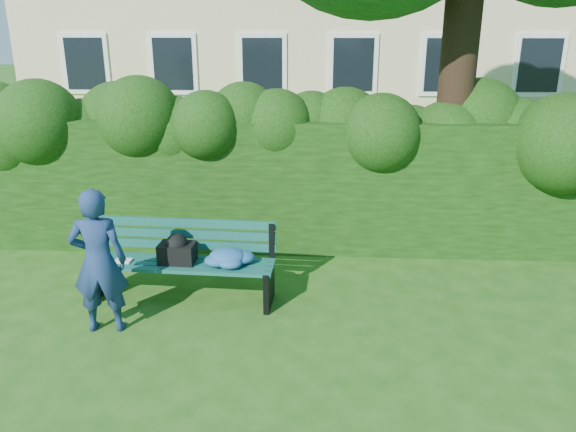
{
  "coord_description": "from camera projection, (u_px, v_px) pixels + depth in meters",
  "views": [
    {
      "loc": [
        0.33,
        -5.36,
        2.98
      ],
      "look_at": [
        0.0,
        0.6,
        0.95
      ],
      "focal_mm": 35.0,
      "sensor_mm": 36.0,
      "label": 1
    }
  ],
  "objects": [
    {
      "name": "ground",
      "position": [
        285.0,
        317.0,
        6.05
      ],
      "size": [
        80.0,
        80.0,
        0.0
      ],
      "primitive_type": "plane",
      "color": "#245314",
      "rests_on": "ground"
    },
    {
      "name": "hedge",
      "position": [
        294.0,
        183.0,
        7.84
      ],
      "size": [
        10.0,
        1.0,
        1.8
      ],
      "color": "black",
      "rests_on": "ground"
    },
    {
      "name": "park_bench",
      "position": [
        192.0,
        259.0,
        6.29
      ],
      "size": [
        2.11,
        0.66,
        0.89
      ],
      "rotation": [
        0.0,
        0.0,
        -0.05
      ],
      "color": "#0F4C3D",
      "rests_on": "ground"
    },
    {
      "name": "man_reading",
      "position": [
        99.0,
        261.0,
        5.58
      ],
      "size": [
        0.59,
        0.43,
        1.51
      ],
      "primitive_type": "imported",
      "rotation": [
        0.0,
        0.0,
        3.27
      ],
      "color": "navy",
      "rests_on": "ground"
    }
  ]
}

